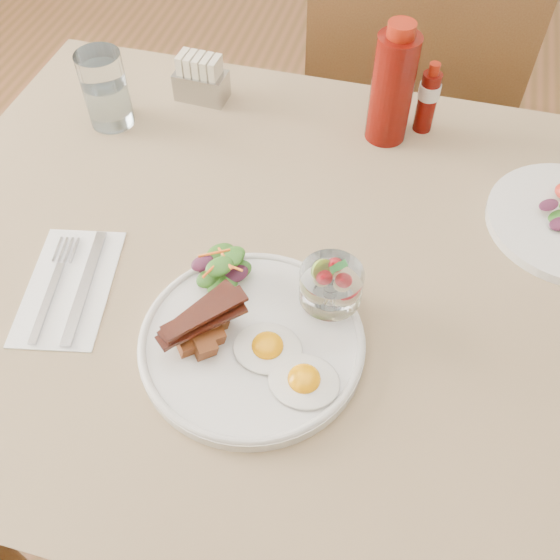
{
  "coord_description": "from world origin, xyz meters",
  "views": [
    {
      "loc": [
        0.03,
        -0.54,
        1.41
      ],
      "look_at": [
        -0.1,
        -0.09,
        0.82
      ],
      "focal_mm": 40.0,
      "sensor_mm": 36.0,
      "label": 1
    }
  ],
  "objects_px": {
    "table": "(358,314)",
    "ketchup_bottle": "(392,87)",
    "fruit_cup": "(331,285)",
    "hot_sauce_bottle": "(428,99)",
    "water_glass": "(106,93)",
    "main_plate": "(252,342)",
    "sugar_caddy": "(201,80)",
    "chair_far": "(405,120)"
  },
  "relations": [
    {
      "from": "water_glass",
      "to": "ketchup_bottle",
      "type": "bearing_deg",
      "value": 10.26
    },
    {
      "from": "fruit_cup",
      "to": "ketchup_bottle",
      "type": "bearing_deg",
      "value": 87.95
    },
    {
      "from": "main_plate",
      "to": "fruit_cup",
      "type": "height_order",
      "value": "fruit_cup"
    },
    {
      "from": "table",
      "to": "hot_sauce_bottle",
      "type": "xyz_separation_m",
      "value": [
        0.04,
        0.34,
        0.15
      ]
    },
    {
      "from": "ketchup_bottle",
      "to": "main_plate",
      "type": "bearing_deg",
      "value": -101.81
    },
    {
      "from": "chair_far",
      "to": "ketchup_bottle",
      "type": "height_order",
      "value": "ketchup_bottle"
    },
    {
      "from": "table",
      "to": "ketchup_bottle",
      "type": "height_order",
      "value": "ketchup_bottle"
    },
    {
      "from": "ketchup_bottle",
      "to": "hot_sauce_bottle",
      "type": "distance_m",
      "value": 0.07
    },
    {
      "from": "table",
      "to": "hot_sauce_bottle",
      "type": "bearing_deg",
      "value": 83.88
    },
    {
      "from": "fruit_cup",
      "to": "hot_sauce_bottle",
      "type": "distance_m",
      "value": 0.42
    },
    {
      "from": "fruit_cup",
      "to": "water_glass",
      "type": "xyz_separation_m",
      "value": [
        -0.44,
        0.3,
        -0.01
      ]
    },
    {
      "from": "chair_far",
      "to": "table",
      "type": "bearing_deg",
      "value": -90.0
    },
    {
      "from": "fruit_cup",
      "to": "sugar_caddy",
      "type": "xyz_separation_m",
      "value": [
        -0.31,
        0.4,
        -0.02
      ]
    },
    {
      "from": "sugar_caddy",
      "to": "hot_sauce_bottle",
      "type": "bearing_deg",
      "value": 5.36
    },
    {
      "from": "chair_far",
      "to": "ketchup_bottle",
      "type": "distance_m",
      "value": 0.48
    },
    {
      "from": "chair_far",
      "to": "sugar_caddy",
      "type": "bearing_deg",
      "value": -135.83
    },
    {
      "from": "table",
      "to": "fruit_cup",
      "type": "xyz_separation_m",
      "value": [
        -0.03,
        -0.07,
        0.15
      ]
    },
    {
      "from": "ketchup_bottle",
      "to": "water_glass",
      "type": "xyz_separation_m",
      "value": [
        -0.45,
        -0.08,
        -0.04
      ]
    },
    {
      "from": "ketchup_bottle",
      "to": "hot_sauce_bottle",
      "type": "bearing_deg",
      "value": 30.75
    },
    {
      "from": "water_glass",
      "to": "sugar_caddy",
      "type": "bearing_deg",
      "value": 39.2
    },
    {
      "from": "hot_sauce_bottle",
      "to": "sugar_caddy",
      "type": "xyz_separation_m",
      "value": [
        -0.38,
        -0.01,
        -0.02
      ]
    },
    {
      "from": "main_plate",
      "to": "sugar_caddy",
      "type": "xyz_separation_m",
      "value": [
        -0.23,
        0.47,
        0.03
      ]
    },
    {
      "from": "table",
      "to": "ketchup_bottle",
      "type": "xyz_separation_m",
      "value": [
        -0.02,
        0.31,
        0.18
      ]
    },
    {
      "from": "fruit_cup",
      "to": "chair_far",
      "type": "bearing_deg",
      "value": 87.34
    },
    {
      "from": "water_glass",
      "to": "main_plate",
      "type": "bearing_deg",
      "value": -46.12
    },
    {
      "from": "table",
      "to": "sugar_caddy",
      "type": "xyz_separation_m",
      "value": [
        -0.35,
        0.33,
        0.12
      ]
    },
    {
      "from": "main_plate",
      "to": "hot_sauce_bottle",
      "type": "height_order",
      "value": "hot_sauce_bottle"
    },
    {
      "from": "chair_far",
      "to": "sugar_caddy",
      "type": "distance_m",
      "value": 0.55
    },
    {
      "from": "chair_far",
      "to": "hot_sauce_bottle",
      "type": "height_order",
      "value": "chair_far"
    },
    {
      "from": "main_plate",
      "to": "ketchup_bottle",
      "type": "bearing_deg",
      "value": 78.19
    },
    {
      "from": "water_glass",
      "to": "fruit_cup",
      "type": "bearing_deg",
      "value": -34.21
    },
    {
      "from": "chair_far",
      "to": "hot_sauce_bottle",
      "type": "distance_m",
      "value": 0.43
    },
    {
      "from": "main_plate",
      "to": "ketchup_bottle",
      "type": "relative_size",
      "value": 1.41
    },
    {
      "from": "hot_sauce_bottle",
      "to": "table",
      "type": "bearing_deg",
      "value": -96.12
    },
    {
      "from": "main_plate",
      "to": "chair_far",
      "type": "bearing_deg",
      "value": 81.9
    },
    {
      "from": "fruit_cup",
      "to": "main_plate",
      "type": "bearing_deg",
      "value": -137.89
    },
    {
      "from": "table",
      "to": "water_glass",
      "type": "relative_size",
      "value": 10.63
    },
    {
      "from": "chair_far",
      "to": "sugar_caddy",
      "type": "relative_size",
      "value": 10.2
    },
    {
      "from": "ketchup_bottle",
      "to": "sugar_caddy",
      "type": "bearing_deg",
      "value": 176.41
    },
    {
      "from": "table",
      "to": "water_glass",
      "type": "distance_m",
      "value": 0.54
    },
    {
      "from": "table",
      "to": "ketchup_bottle",
      "type": "relative_size",
      "value": 6.72
    },
    {
      "from": "main_plate",
      "to": "fruit_cup",
      "type": "bearing_deg",
      "value": 42.11
    }
  ]
}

